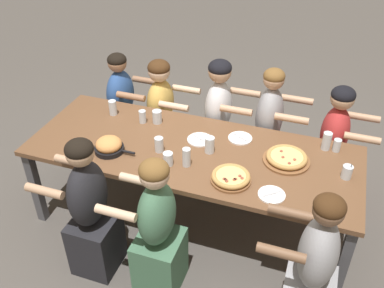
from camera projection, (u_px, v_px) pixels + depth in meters
The scene contains 26 objects.
ground_plane at pixel (192, 218), 3.81m from camera, with size 18.00×18.00×0.00m, color #514C47.
dining_table at pixel (192, 156), 3.41m from camera, with size 2.61×0.98×0.76m.
pizza_board_main at pixel (287, 158), 3.22m from camera, with size 0.36×0.36×0.06m.
pizza_board_second at pixel (231, 177), 3.04m from camera, with size 0.29×0.29×0.06m.
skillet_bowl at pixel (109, 146), 3.32m from camera, with size 0.34×0.23×0.12m.
empty_plate_a at pixel (200, 140), 3.47m from camera, with size 0.20×0.20×0.02m.
empty_plate_b at pixel (272, 195), 2.92m from camera, with size 0.19×0.19×0.02m.
empty_plate_c at pixel (240, 138), 3.49m from camera, with size 0.20×0.20×0.02m.
cocktail_glass_blue at pixel (347, 173), 3.06m from camera, with size 0.07×0.07×0.13m.
drinking_glass_a at pixel (326, 142), 3.34m from camera, with size 0.07×0.07×0.15m.
drinking_glass_b at pixel (157, 117), 3.66m from camera, with size 0.08×0.08×0.11m.
drinking_glass_c at pixel (337, 146), 3.33m from camera, with size 0.06×0.06×0.10m.
drinking_glass_d at pixel (113, 108), 3.77m from camera, with size 0.07×0.07×0.13m.
drinking_glass_e at pixel (210, 145), 3.30m from camera, with size 0.08×0.08×0.13m.
drinking_glass_f at pixel (187, 158), 3.16m from camera, with size 0.06×0.06×0.15m.
drinking_glass_g at pixel (159, 145), 3.32m from camera, with size 0.07×0.07×0.12m.
drinking_glass_h at pixel (143, 117), 3.67m from camera, with size 0.06×0.06×0.11m.
drinking_glass_i at pixel (168, 160), 3.18m from camera, with size 0.08×0.08×0.10m.
diner_far_midleft at pixel (162, 117), 4.21m from camera, with size 0.51×0.40×1.13m.
diner_far_right at pixel (331, 149), 3.77m from camera, with size 0.51×0.40×1.14m.
diner_near_midleft at pixel (91, 214), 3.09m from camera, with size 0.51×0.40×1.18m.
diner_near_center at pixel (158, 233), 2.95m from camera, with size 0.51×0.40×1.15m.
diner_far_left at pixel (123, 111), 4.33m from camera, with size 0.51×0.40×1.13m.
diner_near_right at pixel (312, 274), 2.67m from camera, with size 0.51×0.40×1.17m.
diner_far_midright at pixel (267, 135), 3.91m from camera, with size 0.51×0.40×1.21m.
diner_far_center at pixel (218, 124), 4.03m from camera, with size 0.51×0.40×1.22m.
Camera 1 is at (0.90, -2.58, 2.73)m, focal length 40.00 mm.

